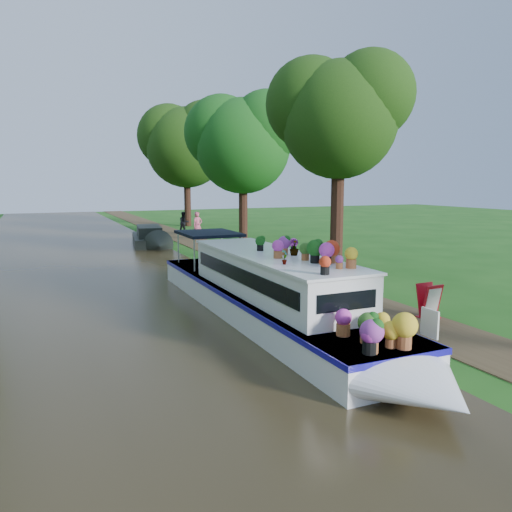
# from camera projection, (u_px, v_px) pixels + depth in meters

# --- Properties ---
(ground) EXTENTS (100.00, 100.00, 0.00)m
(ground) POSITION_uv_depth(u_px,v_px,m) (290.00, 292.00, 17.13)
(ground) COLOR #184E13
(ground) RESTS_ON ground
(canal_water) EXTENTS (10.00, 100.00, 0.02)m
(canal_water) POSITION_uv_depth(u_px,v_px,m) (110.00, 309.00, 14.71)
(canal_water) COLOR #2C2413
(canal_water) RESTS_ON ground
(towpath) EXTENTS (2.20, 100.00, 0.03)m
(towpath) POSITION_uv_depth(u_px,v_px,m) (320.00, 288.00, 17.61)
(towpath) COLOR #41321E
(towpath) RESTS_ON ground
(plant_boat) EXTENTS (2.29, 13.52, 2.27)m
(plant_boat) POSITION_uv_depth(u_px,v_px,m) (272.00, 292.00, 13.20)
(plant_boat) COLOR white
(plant_boat) RESTS_ON canal_water
(tree_near_overhang) EXTENTS (5.52, 5.28, 8.99)m
(tree_near_overhang) POSITION_uv_depth(u_px,v_px,m) (338.00, 111.00, 20.44)
(tree_near_overhang) COLOR black
(tree_near_overhang) RESTS_ON ground
(tree_near_mid) EXTENTS (6.90, 6.60, 9.40)m
(tree_near_mid) POSITION_uv_depth(u_px,v_px,m) (242.00, 138.00, 31.60)
(tree_near_mid) COLOR black
(tree_near_mid) RESTS_ON ground
(tree_near_far) EXTENTS (7.59, 7.26, 10.30)m
(tree_near_far) POSITION_uv_depth(u_px,v_px,m) (186.00, 141.00, 41.25)
(tree_near_far) COLOR black
(tree_near_far) RESTS_ON ground
(second_boat) EXTENTS (2.42, 6.05, 1.13)m
(second_boat) POSITION_uv_depth(u_px,v_px,m) (149.00, 238.00, 29.43)
(second_boat) COLOR black
(second_boat) RESTS_ON canal_water
(sandwich_board) EXTENTS (0.60, 0.49, 0.95)m
(sandwich_board) POSITION_uv_depth(u_px,v_px,m) (429.00, 303.00, 13.68)
(sandwich_board) COLOR #B30C19
(sandwich_board) RESTS_ON towpath
(pedestrian_pink) EXTENTS (0.72, 0.56, 1.77)m
(pedestrian_pink) POSITION_uv_depth(u_px,v_px,m) (198.00, 226.00, 32.27)
(pedestrian_pink) COLOR #DE5B8B
(pedestrian_pink) RESTS_ON towpath
(pedestrian_dark) EXTENTS (0.81, 0.65, 1.57)m
(pedestrian_dark) POSITION_uv_depth(u_px,v_px,m) (184.00, 223.00, 35.66)
(pedestrian_dark) COLOR black
(pedestrian_dark) RESTS_ON towpath
(verge_plant) EXTENTS (0.47, 0.43, 0.44)m
(verge_plant) POSITION_uv_depth(u_px,v_px,m) (280.00, 281.00, 17.88)
(verge_plant) COLOR #216F21
(verge_plant) RESTS_ON ground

